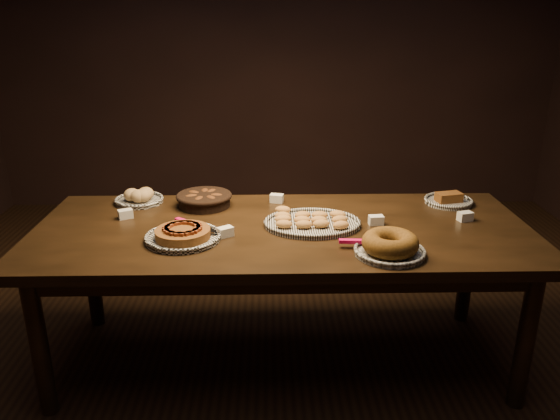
{
  "coord_description": "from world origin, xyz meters",
  "views": [
    {
      "loc": [
        -0.07,
        -2.45,
        1.73
      ],
      "look_at": [
        -0.01,
        0.05,
        0.82
      ],
      "focal_mm": 35.0,
      "sensor_mm": 36.0,
      "label": 1
    }
  ],
  "objects_px": {
    "apple_tart_plate": "(183,235)",
    "madeleine_platter": "(311,222)",
    "buffet_table": "(283,241)",
    "bundt_cake_plate": "(390,246)"
  },
  "relations": [
    {
      "from": "apple_tart_plate",
      "to": "bundt_cake_plate",
      "type": "relative_size",
      "value": 1.03
    },
    {
      "from": "apple_tart_plate",
      "to": "madeleine_platter",
      "type": "distance_m",
      "value": 0.62
    },
    {
      "from": "apple_tart_plate",
      "to": "madeleine_platter",
      "type": "relative_size",
      "value": 0.8
    },
    {
      "from": "buffet_table",
      "to": "apple_tart_plate",
      "type": "height_order",
      "value": "apple_tart_plate"
    },
    {
      "from": "bundt_cake_plate",
      "to": "apple_tart_plate",
      "type": "bearing_deg",
      "value": -178.21
    },
    {
      "from": "madeleine_platter",
      "to": "buffet_table",
      "type": "bearing_deg",
      "value": 165.74
    },
    {
      "from": "apple_tart_plate",
      "to": "madeleine_platter",
      "type": "xyz_separation_m",
      "value": [
        0.6,
        0.17,
        -0.0
      ]
    },
    {
      "from": "buffet_table",
      "to": "apple_tart_plate",
      "type": "bearing_deg",
      "value": -162.4
    },
    {
      "from": "apple_tart_plate",
      "to": "bundt_cake_plate",
      "type": "bearing_deg",
      "value": -33.97
    },
    {
      "from": "apple_tart_plate",
      "to": "madeleine_platter",
      "type": "height_order",
      "value": "apple_tart_plate"
    }
  ]
}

